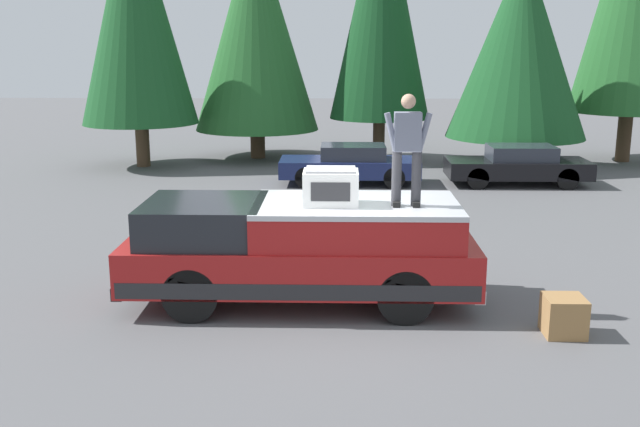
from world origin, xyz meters
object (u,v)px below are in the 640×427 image
object	(u,v)px
pickup_truck	(301,250)
parked_car_navy	(350,164)
person_on_truck_bed	(407,147)
parked_car_black	(518,165)
compressor_unit	(331,187)
wooden_crate	(564,316)

from	to	relation	value
pickup_truck	parked_car_navy	distance (m)	10.28
person_on_truck_bed	parked_car_black	xyz separation A→B (m)	(10.43, -4.24, -1.97)
compressor_unit	wooden_crate	world-z (taller)	compressor_unit
pickup_truck	parked_car_black	distance (m)	11.77
parked_car_navy	wooden_crate	distance (m)	11.84
pickup_truck	person_on_truck_bed	bearing A→B (deg)	-97.92
pickup_truck	wooden_crate	size ratio (longest dim) A/B	9.89
parked_car_navy	person_on_truck_bed	bearing A→B (deg)	-176.28
compressor_unit	person_on_truck_bed	xyz separation A→B (m)	(-0.07, -1.15, 0.62)
person_on_truck_bed	wooden_crate	distance (m)	3.32
person_on_truck_bed	parked_car_navy	world-z (taller)	person_on_truck_bed
parked_car_black	wooden_crate	bearing A→B (deg)	169.87
pickup_truck	person_on_truck_bed	distance (m)	2.34
wooden_crate	person_on_truck_bed	bearing A→B (deg)	64.93
compressor_unit	person_on_truck_bed	size ratio (longest dim) A/B	0.50
pickup_truck	compressor_unit	size ratio (longest dim) A/B	6.60
compressor_unit	wooden_crate	size ratio (longest dim) A/B	1.50
compressor_unit	parked_car_black	distance (m)	11.75
compressor_unit	person_on_truck_bed	world-z (taller)	person_on_truck_bed
person_on_truck_bed	wooden_crate	xyz separation A→B (m)	(-1.03, -2.19, -2.27)
pickup_truck	person_on_truck_bed	world-z (taller)	person_on_truck_bed
pickup_truck	person_on_truck_bed	xyz separation A→B (m)	(-0.23, -1.62, 1.68)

